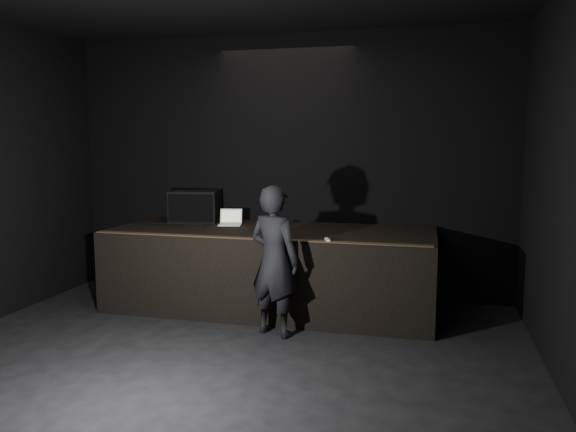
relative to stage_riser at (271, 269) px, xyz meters
The scene contains 11 objects.
ground 2.78m from the stage_riser, 90.00° to the right, with size 7.00×7.00×0.00m, color black.
room_walls 3.13m from the stage_riser, 90.00° to the right, with size 6.10×7.10×3.52m.
stage_riser is the anchor object (origin of this frame).
riser_lip 0.87m from the stage_riser, 90.00° to the right, with size 3.92×0.10×0.01m, color brown.
stage_monitor 1.43m from the stage_riser, 162.18° to the left, with size 0.70×0.55×0.42m.
cable 1.45m from the stage_riser, behind, with size 0.02×0.02×0.81m, color black.
laptop 0.87m from the stage_riser, 158.27° to the left, with size 0.34×0.31×0.20m.
beer_can 0.68m from the stage_riser, 86.12° to the right, with size 0.06×0.06×0.15m.
plastic_cup 0.83m from the stage_riser, 149.98° to the left, with size 0.08×0.08×0.10m, color white.
wii_remote 1.18m from the stage_riser, 38.31° to the right, with size 0.04×0.16×0.03m, color white.
person 1.05m from the stage_riser, 71.99° to the right, with size 0.59×0.39×1.63m, color black.
Camera 1 is at (1.89, -3.88, 2.09)m, focal length 35.00 mm.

